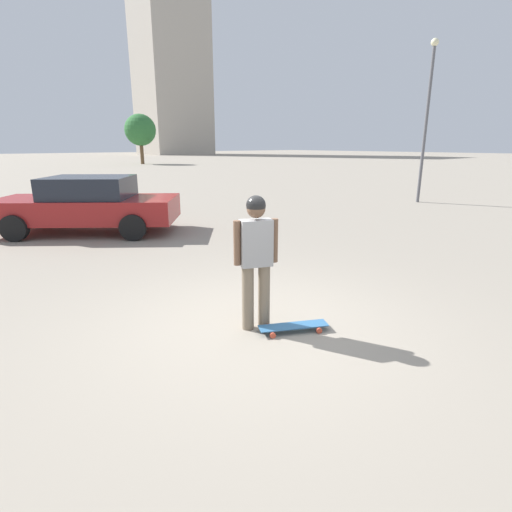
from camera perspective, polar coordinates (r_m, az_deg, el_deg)
The scene contains 7 objects.
ground_plane at distance 5.17m, azimuth 0.00°, elevation -10.12°, with size 220.00×220.00×0.00m, color gray.
person at distance 4.83m, azimuth 0.00°, elevation 0.38°, with size 0.34×0.51×1.68m.
skateboard at distance 5.06m, azimuth 5.36°, elevation -9.98°, with size 0.58×0.86×0.08m.
car_parked_near at distance 11.30m, azimuth -22.89°, elevation 6.83°, with size 4.28×4.74×1.45m.
building_block_distant at distance 97.02m, azimuth -12.13°, elevation 27.08°, with size 11.46×13.75×43.80m.
tree_distant at distance 49.60m, azimuth -16.21°, elevation 16.89°, with size 3.53×3.53×5.57m.
lamp_post at distance 17.37m, azimuth 23.28°, elevation 18.55°, with size 0.28×0.28×5.96m.
Camera 1 is at (-3.57, 2.98, 2.25)m, focal length 28.00 mm.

